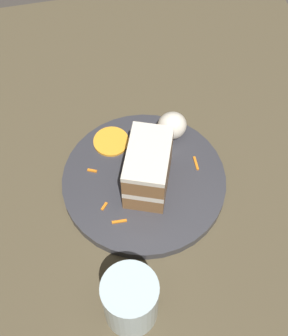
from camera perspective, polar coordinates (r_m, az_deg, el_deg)
The scene contains 8 objects.
ground_plane at distance 0.79m, azimuth -2.23°, elevation -5.77°, with size 6.00×6.00×0.00m, color #38332D.
dining_table at distance 0.77m, azimuth -2.27°, elevation -5.33°, with size 0.90×1.10×0.03m, color #4C422D.
plate at distance 0.78m, azimuth 0.00°, elevation -1.60°, with size 0.27×0.27×0.02m, color #333338.
cake_slice at distance 0.73m, azimuth 0.50°, elevation 0.00°, with size 0.10×0.12×0.09m.
cream_dollop at distance 0.80m, azimuth 3.43°, elevation 5.18°, with size 0.05×0.05×0.05m, color silver.
orange_garnish at distance 0.81m, azimuth -3.89°, elevation 3.28°, with size 0.06×0.06×0.00m, color orange.
carrot_shreds_scatter at distance 0.76m, azimuth -0.83°, elevation -2.56°, with size 0.18×0.11×0.00m.
drinking_glass at distance 0.66m, azimuth -1.65°, elevation -16.00°, with size 0.08×0.08×0.10m.
Camera 1 is at (0.05, 0.36, 0.70)m, focal length 50.00 mm.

